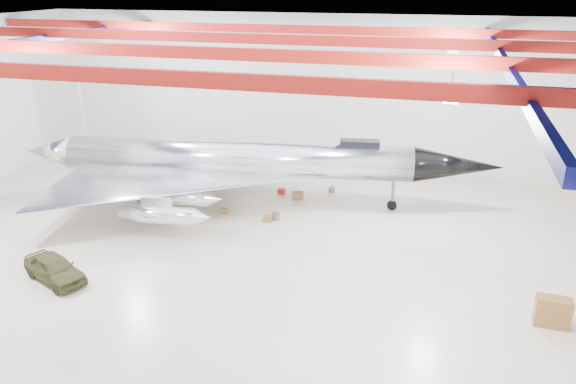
% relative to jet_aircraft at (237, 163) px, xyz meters
% --- Properties ---
extents(floor, '(40.00, 40.00, 0.00)m').
position_rel_jet_aircraft_xyz_m(floor, '(2.10, -6.15, -2.65)').
color(floor, '#B8AE92').
rests_on(floor, ground).
extents(wall_back, '(40.00, 0.00, 40.00)m').
position_rel_jet_aircraft_xyz_m(wall_back, '(2.10, 8.85, 2.85)').
color(wall_back, silver).
rests_on(wall_back, floor).
extents(ceiling, '(40.00, 40.00, 0.00)m').
position_rel_jet_aircraft_xyz_m(ceiling, '(2.10, -6.15, 8.35)').
color(ceiling, '#0A0F38').
rests_on(ceiling, wall_back).
extents(ceiling_structure, '(39.50, 29.50, 1.08)m').
position_rel_jet_aircraft_xyz_m(ceiling_structure, '(2.10, -6.15, 7.68)').
color(ceiling_structure, maroon).
rests_on(ceiling_structure, ceiling).
extents(jet_aircraft, '(29.53, 19.29, 8.08)m').
position_rel_jet_aircraft_xyz_m(jet_aircraft, '(0.00, 0.00, 0.00)').
color(jet_aircraft, silver).
rests_on(jet_aircraft, floor).
extents(jeep, '(3.97, 2.87, 1.26)m').
position_rel_jet_aircraft_xyz_m(jeep, '(-4.79, -11.44, -2.02)').
color(jeep, '#3B3C1E').
rests_on(jeep, floor).
extents(desk, '(1.39, 0.73, 1.25)m').
position_rel_jet_aircraft_xyz_m(desk, '(16.95, -9.09, -2.02)').
color(desk, brown).
rests_on(desk, floor).
extents(crate_ply, '(0.48, 0.39, 0.32)m').
position_rel_jet_aircraft_xyz_m(crate_ply, '(-0.20, -1.84, -2.49)').
color(crate_ply, olive).
rests_on(crate_ply, floor).
extents(toolbox_red, '(0.51, 0.42, 0.34)m').
position_rel_jet_aircraft_xyz_m(toolbox_red, '(2.18, 2.31, -2.48)').
color(toolbox_red, '#A82410').
rests_on(toolbox_red, floor).
extents(engine_drum, '(0.58, 0.58, 0.43)m').
position_rel_jet_aircraft_xyz_m(engine_drum, '(3.04, -1.86, -2.43)').
color(engine_drum, '#59595B').
rests_on(engine_drum, floor).
extents(parts_bin, '(0.80, 0.73, 0.46)m').
position_rel_jet_aircraft_xyz_m(parts_bin, '(3.48, 1.66, -2.42)').
color(parts_bin, olive).
rests_on(parts_bin, floor).
extents(crate_small, '(0.46, 0.42, 0.26)m').
position_rel_jet_aircraft_xyz_m(crate_small, '(-5.47, 1.42, -2.52)').
color(crate_small, '#59595B').
rests_on(crate_small, floor).
extents(oil_barrel, '(0.55, 0.45, 0.37)m').
position_rel_jet_aircraft_xyz_m(oil_barrel, '(2.68, -2.25, -2.47)').
color(oil_barrel, olive).
rests_on(oil_barrel, floor).
extents(spares_box, '(0.51, 0.51, 0.38)m').
position_rel_jet_aircraft_xyz_m(spares_box, '(5.32, 3.41, -2.46)').
color(spares_box, '#59595B').
rests_on(spares_box, floor).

